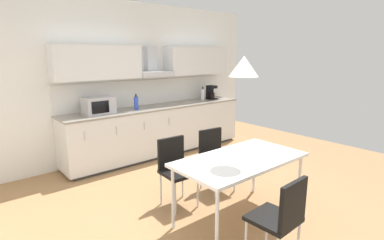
{
  "coord_description": "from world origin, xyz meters",
  "views": [
    {
      "loc": [
        -2.41,
        -2.53,
        1.91
      ],
      "look_at": [
        0.24,
        0.63,
        1.0
      ],
      "focal_mm": 28.0,
      "sensor_mm": 36.0,
      "label": 1
    }
  ],
  "objects": [
    {
      "name": "microwave",
      "position": [
        -0.46,
        2.2,
        1.08
      ],
      "size": [
        0.48,
        0.35,
        0.28
      ],
      "color": "#ADADB2",
      "rests_on": "kitchen_counter"
    },
    {
      "name": "ground_plane",
      "position": [
        0.0,
        0.0,
        -0.01
      ],
      "size": [
        8.13,
        7.57,
        0.02
      ],
      "primitive_type": "cube",
      "color": "#9E754C"
    },
    {
      "name": "backsplash_tile",
      "position": [
        0.72,
        2.51,
        1.18
      ],
      "size": [
        3.67,
        0.02,
        0.48
      ],
      "primitive_type": "cube",
      "color": "silver",
      "rests_on": "kitchen_counter"
    },
    {
      "name": "chair_far_left",
      "position": [
        -0.26,
        0.37,
        0.53
      ],
      "size": [
        0.42,
        0.42,
        0.87
      ],
      "color": "black",
      "rests_on": "ground_plane"
    },
    {
      "name": "chair_near_left",
      "position": [
        -0.26,
        -1.2,
        0.53
      ],
      "size": [
        0.41,
        0.41,
        0.87
      ],
      "color": "black",
      "rests_on": "ground_plane"
    },
    {
      "name": "wall_back",
      "position": [
        0.0,
        2.57,
        1.42
      ],
      "size": [
        6.5,
        0.1,
        2.84
      ],
      "primitive_type": "cube",
      "color": "white",
      "rests_on": "ground_plane"
    },
    {
      "name": "coffee_maker",
      "position": [
        2.12,
        2.22,
        1.09
      ],
      "size": [
        0.18,
        0.19,
        0.3
      ],
      "color": "black",
      "rests_on": "kitchen_counter"
    },
    {
      "name": "bottle_white",
      "position": [
        1.91,
        2.26,
        1.06
      ],
      "size": [
        0.08,
        0.08,
        0.28
      ],
      "color": "white",
      "rests_on": "kitchen_counter"
    },
    {
      "name": "pendant_lamp",
      "position": [
        0.08,
        -0.42,
        1.78
      ],
      "size": [
        0.32,
        0.32,
        0.22
      ],
      "primitive_type": "cone",
      "color": "silver"
    },
    {
      "name": "kitchen_counter",
      "position": [
        0.72,
        2.2,
        0.47
      ],
      "size": [
        3.69,
        0.67,
        0.94
      ],
      "color": "#333333",
      "rests_on": "ground_plane"
    },
    {
      "name": "chair_far_right",
      "position": [
        0.43,
        0.37,
        0.53
      ],
      "size": [
        0.44,
        0.44,
        0.87
      ],
      "color": "black",
      "rests_on": "ground_plane"
    },
    {
      "name": "bottle_blue",
      "position": [
        0.22,
        2.15,
        1.06
      ],
      "size": [
        0.08,
        0.08,
        0.28
      ],
      "color": "blue",
      "rests_on": "kitchen_counter"
    },
    {
      "name": "dining_table",
      "position": [
        0.08,
        -0.42,
        0.71
      ],
      "size": [
        1.53,
        0.81,
        0.76
      ],
      "color": "white",
      "rests_on": "ground_plane"
    },
    {
      "name": "upper_wall_cabinets",
      "position": [
        0.72,
        2.35,
        1.76
      ],
      "size": [
        3.67,
        0.4,
        0.56
      ],
      "color": "silver"
    }
  ]
}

